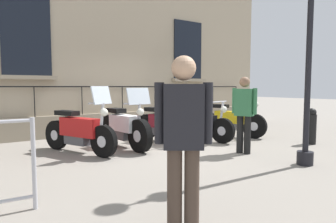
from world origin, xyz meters
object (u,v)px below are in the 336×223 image
motorcycle_maroon (165,126)px  bollard (311,126)px  motorcycle_red (79,132)px  pedestrian_standing (244,111)px  motorcycle_black (198,124)px  pedestrian_walking (183,136)px  motorcycle_yellow (230,121)px  motorcycle_white (124,128)px

motorcycle_maroon → bollard: bearing=53.1°
bollard → motorcycle_red: bearing=-113.7°
pedestrian_standing → motorcycle_red: bearing=-124.7°
motorcycle_black → pedestrian_standing: (1.77, -0.24, 0.48)m
motorcycle_red → pedestrian_walking: pedestrian_walking is taller
pedestrian_standing → pedestrian_walking: bearing=-57.0°
bollard → pedestrian_walking: (1.81, -5.29, 0.50)m
motorcycle_maroon → motorcycle_yellow: motorcycle_yellow is taller
motorcycle_yellow → pedestrian_standing: pedestrian_standing is taller
motorcycle_maroon → pedestrian_standing: pedestrian_standing is taller
bollard → motorcycle_black: bearing=-136.4°
motorcycle_yellow → pedestrian_walking: 5.96m
motorcycle_black → pedestrian_standing: size_ratio=1.32×
motorcycle_red → motorcycle_black: (0.18, 3.07, -0.04)m
bollard → pedestrian_standing: bearing=-96.1°
pedestrian_standing → pedestrian_walking: (2.04, -3.15, 0.05)m
motorcycle_yellow → pedestrian_walking: (3.79, -4.56, 0.51)m
motorcycle_maroon → motorcycle_black: motorcycle_maroon is taller
motorcycle_red → motorcycle_black: motorcycle_red is taller
motorcycle_maroon → pedestrian_walking: size_ratio=1.18×
motorcycle_white → motorcycle_black: (0.16, 2.06, -0.04)m
motorcycle_yellow → motorcycle_red: bearing=-92.8°
motorcycle_yellow → pedestrian_standing: 2.30m
motorcycle_red → pedestrian_walking: size_ratio=1.18×
motorcycle_red → pedestrian_walking: bearing=-4.7°
motorcycle_yellow → motorcycle_maroon: bearing=-94.3°
motorcycle_black → bollard: bearing=43.6°
motorcycle_red → motorcycle_maroon: bearing=88.8°
motorcycle_black → pedestrian_walking: pedestrian_walking is taller
motorcycle_maroon → motorcycle_yellow: 2.12m
motorcycle_red → motorcycle_white: bearing=88.4°
motorcycle_maroon → motorcycle_yellow: size_ratio=0.97×
motorcycle_black → bollard: (2.00, 1.90, 0.02)m
motorcycle_yellow → pedestrian_standing: size_ratio=1.28×
motorcycle_maroon → pedestrian_walking: (3.95, -2.45, 0.52)m
bollard → pedestrian_standing: (-0.23, -2.15, 0.45)m
motorcycle_white → pedestrian_walking: size_ratio=1.21×
motorcycle_red → motorcycle_white: (0.03, 1.01, 0.00)m
motorcycle_black → bollard: 2.76m
pedestrian_standing → motorcycle_white: bearing=-136.7°
motorcycle_maroon → pedestrian_standing: (1.91, 0.70, 0.47)m
motorcycle_maroon → pedestrian_standing: bearing=20.2°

